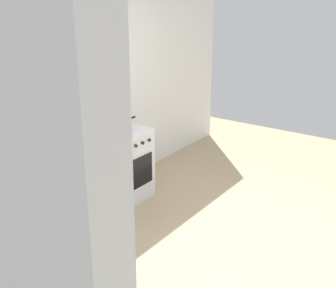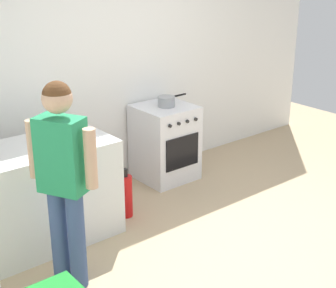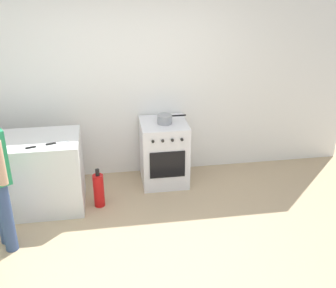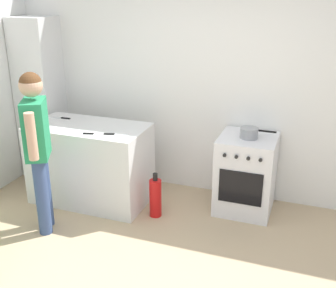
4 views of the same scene
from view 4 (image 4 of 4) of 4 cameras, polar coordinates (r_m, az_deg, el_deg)
back_wall at (r=4.78m, az=7.83°, el=7.92°), size 6.00×0.10×2.60m
counter_unit at (r=4.86m, az=-10.44°, el=-2.61°), size 1.30×0.70×0.90m
oven_left at (r=4.66m, az=10.50°, el=-4.00°), size 0.60×0.62×0.85m
pot at (r=4.46m, az=10.98°, el=1.49°), size 0.37×0.19×0.11m
knife_utility at (r=4.38m, az=-7.23°, el=1.33°), size 0.25×0.10×0.01m
knife_paring at (r=4.43m, az=-10.35°, el=1.39°), size 0.21×0.09×0.01m
knife_carving at (r=5.06m, az=-14.64°, el=3.49°), size 0.33×0.05×0.01m
person at (r=4.19m, az=-17.31°, el=0.47°), size 0.34×0.51×1.62m
fire_extinguisher at (r=4.54m, az=-1.71°, el=-7.26°), size 0.13×0.13×0.50m
larder_cabinet at (r=5.57m, az=-16.86°, el=5.87°), size 0.48×0.44×2.00m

